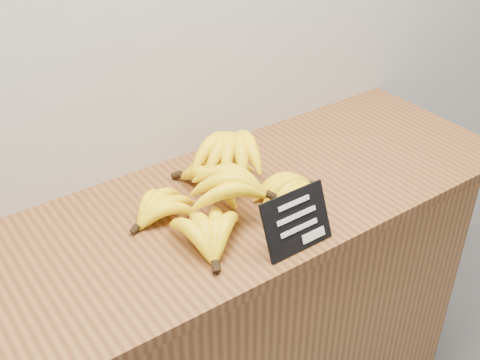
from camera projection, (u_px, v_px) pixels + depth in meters
name	position (u px, v px, depth m)	size (l,w,h in m)	color
counter	(230.00, 341.00, 1.69)	(1.29, 0.50, 0.90)	#935E2F
counter_top	(228.00, 207.00, 1.44)	(1.53, 0.54, 0.03)	brown
chalkboard_sign	(297.00, 221.00, 1.27)	(0.16, 0.01, 0.13)	black
banana_pile	(223.00, 185.00, 1.40)	(0.46, 0.38, 0.12)	yellow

